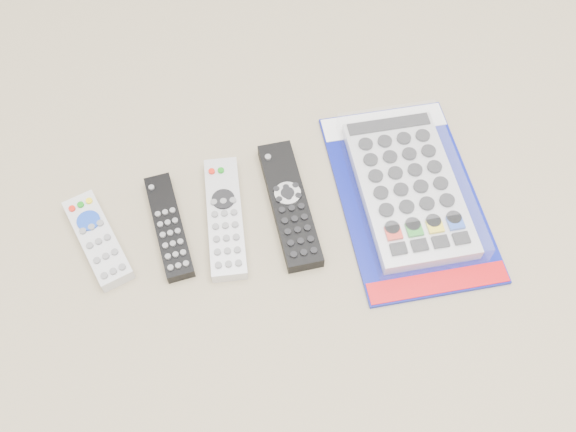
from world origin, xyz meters
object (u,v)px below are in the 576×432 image
object	(u,v)px
remote_silver_dvd	(225,217)
jumbo_remote_packaged	(408,187)
remote_slim_black	(169,227)
remote_small_grey	(98,239)
remote_large_black	(289,204)

from	to	relation	value
remote_silver_dvd	jumbo_remote_packaged	bearing A→B (deg)	3.17
remote_silver_dvd	jumbo_remote_packaged	distance (m)	0.25
remote_slim_black	remote_small_grey	bearing A→B (deg)	175.62
remote_large_black	remote_small_grey	bearing A→B (deg)	179.38
remote_small_grey	jumbo_remote_packaged	xyz separation A→B (m)	(0.42, -0.06, 0.01)
remote_slim_black	remote_silver_dvd	world-z (taller)	remote_silver_dvd
remote_slim_black	remote_silver_dvd	bearing A→B (deg)	-7.02
remote_small_grey	jumbo_remote_packaged	distance (m)	0.42
remote_slim_black	jumbo_remote_packaged	xyz separation A→B (m)	(0.32, -0.05, 0.01)
remote_large_black	jumbo_remote_packaged	bearing A→B (deg)	-4.70
remote_silver_dvd	remote_large_black	bearing A→B (deg)	6.62
remote_small_grey	remote_silver_dvd	distance (m)	0.17
jumbo_remote_packaged	remote_large_black	bearing A→B (deg)	177.62
remote_small_grey	remote_slim_black	bearing A→B (deg)	-17.44
remote_small_grey	jumbo_remote_packaged	size ratio (longest dim) A/B	0.45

